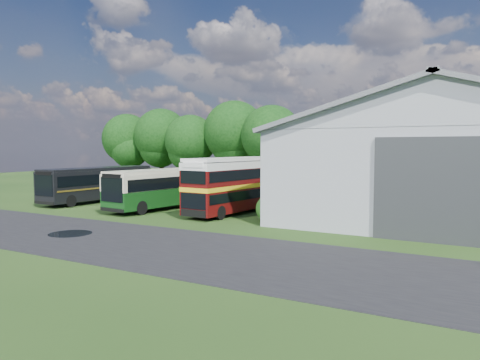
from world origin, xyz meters
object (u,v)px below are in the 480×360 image
Objects in this scene: bus_maroon_double at (235,185)px; bus_green_single at (168,187)px; storage_shed at (457,152)px; bus_dark_single at (98,183)px.

bus_green_single is at bearing -173.71° from bus_maroon_double.
bus_maroon_double is (5.62, 0.20, 0.36)m from bus_green_single.
storage_shed is 2.32× the size of bus_green_single.
storage_shed is at bearing 17.78° from bus_dark_single.
storage_shed is 2.75× the size of bus_maroon_double.
storage_shed is 15.48m from bus_maroon_double.
storage_shed is 27.59m from bus_dark_single.
bus_maroon_double is (-13.09, -7.94, -2.26)m from storage_shed.
bus_green_single is 5.63m from bus_maroon_double.
storage_shed is at bearing 28.72° from bus_green_single.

